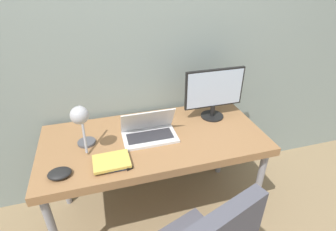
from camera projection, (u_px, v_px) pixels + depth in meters
name	position (u px, v px, depth m)	size (l,w,h in m)	color
wall_back	(139.00, 48.00, 1.96)	(8.00, 0.05, 2.60)	gray
desk	(154.00, 144.00, 1.90)	(1.57, 0.74, 0.78)	#996B42
laptop	(149.00, 132.00, 1.84)	(0.38, 0.22, 0.21)	silver
monitor	(214.00, 91.00, 2.00)	(0.47, 0.18, 0.40)	black
desk_lamp	(81.00, 120.00, 1.58)	(0.12, 0.25, 0.35)	#4C4C51
book_stack	(112.00, 162.00, 1.60)	(0.23, 0.19, 0.03)	#334C8C
tv_remote	(123.00, 161.00, 1.62)	(0.10, 0.17, 0.02)	black
game_controller	(60.00, 173.00, 1.51)	(0.14, 0.11, 0.04)	black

